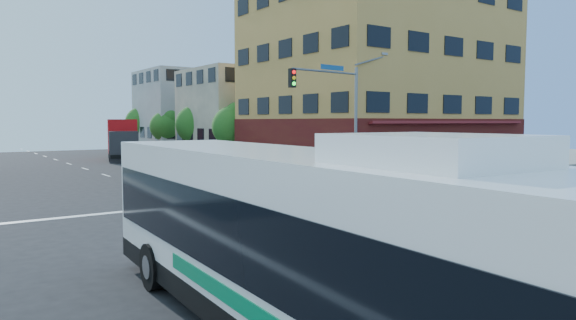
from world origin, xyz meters
TOP-DOWN VIEW (x-y plane):
  - ground at (0.00, 0.00)m, footprint 120.00×120.00m
  - sidewalk_ne at (35.00, 35.00)m, footprint 50.00×50.00m
  - corner_building_ne at (19.99, 18.48)m, footprint 18.10×15.44m
  - building_east_near at (16.98, 33.98)m, footprint 12.06×10.06m
  - building_east_far at (16.98, 47.98)m, footprint 12.06×10.06m
  - signal_mast_ne at (9.08, 10.62)m, footprint 7.91×1.13m
  - street_tree_a at (11.90, 27.92)m, footprint 3.60×3.60m
  - street_tree_b at (11.90, 35.92)m, footprint 3.80×3.80m
  - street_tree_c at (11.90, 43.92)m, footprint 3.40×3.40m
  - street_tree_d at (11.90, 51.92)m, footprint 4.00×4.00m
  - transit_bus at (-4.95, -4.98)m, footprint 3.19×12.46m
  - box_truck at (5.46, 39.04)m, footprint 4.77×9.27m
  - parked_car at (9.17, 22.16)m, footprint 2.23×4.20m

SIDE VIEW (x-z plane):
  - ground at x=0.00m, z-range 0.00..0.00m
  - sidewalk_ne at x=35.00m, z-range 0.00..0.15m
  - parked_car at x=9.17m, z-range 0.00..1.36m
  - transit_bus at x=-4.95m, z-range -0.04..3.62m
  - box_truck at x=5.46m, z-range -0.06..3.95m
  - street_tree_c at x=11.90m, z-range 0.82..6.11m
  - street_tree_a at x=11.90m, z-range 0.83..6.35m
  - street_tree_b at x=11.90m, z-range 0.85..6.65m
  - street_tree_d at x=11.90m, z-range 0.87..6.90m
  - building_east_near at x=16.98m, z-range 0.01..9.01m
  - signal_mast_ne at x=9.08m, z-range 0.95..9.02m
  - building_east_far at x=16.98m, z-range 0.01..10.01m
  - corner_building_ne at x=19.99m, z-range -1.11..12.89m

